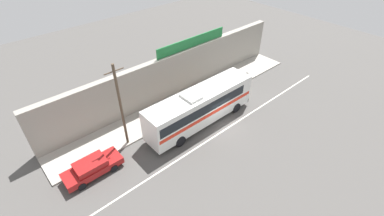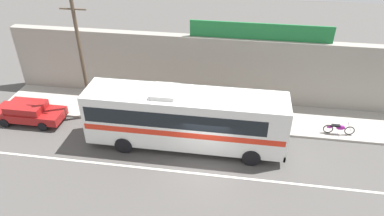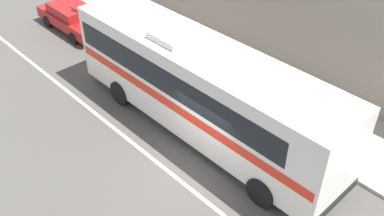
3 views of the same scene
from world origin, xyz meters
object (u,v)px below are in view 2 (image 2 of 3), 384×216
object	(u,v)px
motorcycle_purple	(254,123)
pedestrian_by_curb	(204,104)
utility_pole	(82,60)
parked_car	(29,112)
motorcycle_orange	(339,128)
intercity_bus	(184,117)

from	to	relation	value
motorcycle_purple	pedestrian_by_curb	distance (m)	3.48
pedestrian_by_curb	utility_pole	bearing A→B (deg)	-172.85
parked_car	pedestrian_by_curb	xyz separation A→B (m)	(11.39, 2.14, 0.35)
motorcycle_purple	motorcycle_orange	distance (m)	5.27
parked_car	motorcycle_purple	distance (m)	14.77
pedestrian_by_curb	intercity_bus	bearing A→B (deg)	-104.56
intercity_bus	pedestrian_by_curb	world-z (taller)	intercity_bus
utility_pole	pedestrian_by_curb	xyz separation A→B (m)	(7.57, 0.95, -3.12)
utility_pole	intercity_bus	bearing A→B (deg)	-17.46
parked_car	motorcycle_purple	xyz separation A→B (m)	(14.71, 1.27, -0.17)
parked_car	motorcycle_purple	world-z (taller)	parked_car
utility_pole	motorcycle_purple	bearing A→B (deg)	0.43
pedestrian_by_curb	parked_car	bearing A→B (deg)	-169.35
motorcycle_orange	pedestrian_by_curb	distance (m)	8.63
parked_car	utility_pole	distance (m)	5.29
motorcycle_orange	pedestrian_by_curb	world-z (taller)	pedestrian_by_curb
utility_pole	parked_car	bearing A→B (deg)	-162.65
motorcycle_purple	intercity_bus	bearing A→B (deg)	-151.81
parked_car	utility_pole	xyz separation A→B (m)	(3.82, 1.19, 3.47)
intercity_bus	parked_car	distance (m)	10.71
intercity_bus	motorcycle_orange	xyz separation A→B (m)	(9.39, 2.40, -1.50)
motorcycle_purple	parked_car	bearing A→B (deg)	-175.05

